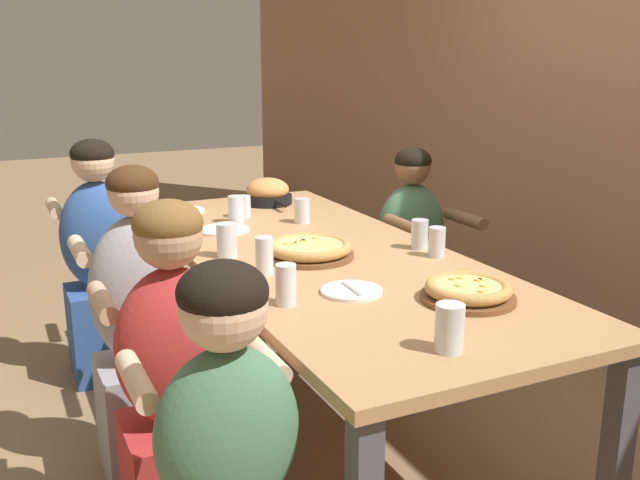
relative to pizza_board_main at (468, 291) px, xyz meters
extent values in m
plane|color=#896B4C|center=(-0.71, -0.18, -0.83)|extent=(18.00, 18.00, 0.00)
cube|color=tan|center=(-0.71, -0.18, -0.05)|extent=(2.40, 0.97, 0.04)
cube|color=#4C4C51|center=(-1.85, -0.61, -0.45)|extent=(0.07, 0.07, 0.75)
cube|color=#4C4C51|center=(-1.85, 0.24, -0.45)|extent=(0.07, 0.07, 0.75)
cube|color=#4C4C51|center=(0.43, 0.24, -0.45)|extent=(0.07, 0.07, 0.75)
cylinder|color=brown|center=(0.00, 0.00, -0.02)|extent=(0.30, 0.30, 0.02)
torus|color=tan|center=(0.00, 0.00, 0.01)|extent=(0.28, 0.28, 0.04)
cylinder|color=#E5C675|center=(0.00, 0.00, 0.00)|extent=(0.23, 0.23, 0.03)
cylinder|color=#E5C166|center=(0.00, -0.03, 0.02)|extent=(0.02, 0.02, 0.01)
cylinder|color=#E5C166|center=(0.08, -0.01, 0.02)|extent=(0.02, 0.02, 0.01)
cylinder|color=#E5C166|center=(-0.02, 0.05, 0.02)|extent=(0.02, 0.02, 0.01)
cylinder|color=#E5C166|center=(-0.07, -0.01, 0.02)|extent=(0.02, 0.02, 0.01)
cylinder|color=#E5C166|center=(-0.07, 0.02, 0.02)|extent=(0.02, 0.02, 0.01)
cylinder|color=#E5C166|center=(-0.02, 0.07, 0.02)|extent=(0.02, 0.02, 0.01)
cylinder|color=#E5C166|center=(0.03, 0.04, 0.02)|extent=(0.02, 0.02, 0.01)
cylinder|color=brown|center=(-0.67, -0.25, -0.02)|extent=(0.35, 0.35, 0.02)
torus|color=tan|center=(-0.67, -0.25, 0.01)|extent=(0.33, 0.33, 0.04)
cylinder|color=#E5C675|center=(-0.67, -0.25, 0.00)|extent=(0.28, 0.28, 0.04)
cylinder|color=#E5C166|center=(-0.70, -0.33, 0.02)|extent=(0.02, 0.02, 0.01)
cylinder|color=#E5C166|center=(-0.71, -0.25, 0.02)|extent=(0.02, 0.02, 0.01)
cylinder|color=#E5C166|center=(-0.71, -0.26, 0.02)|extent=(0.02, 0.02, 0.01)
cylinder|color=#E5C166|center=(-0.69, -0.29, 0.02)|extent=(0.02, 0.02, 0.01)
cylinder|color=#E5C166|center=(-0.69, -0.30, 0.02)|extent=(0.02, 0.02, 0.01)
cylinder|color=#E5C166|center=(-0.73, -0.19, 0.02)|extent=(0.02, 0.02, 0.01)
cylinder|color=black|center=(-1.67, -0.03, -0.01)|extent=(0.25, 0.25, 0.05)
cylinder|color=black|center=(-1.48, -0.03, 0.00)|extent=(0.11, 0.02, 0.02)
ellipsoid|color=#D68E4C|center=(-1.67, -0.03, 0.04)|extent=(0.22, 0.22, 0.12)
cylinder|color=white|center=(-1.66, -0.49, -0.03)|extent=(0.22, 0.22, 0.01)
cube|color=#B7B7BC|center=(-1.66, -0.49, -0.02)|extent=(0.06, 0.15, 0.01)
cylinder|color=white|center=(-1.20, -0.42, -0.03)|extent=(0.22, 0.22, 0.01)
cube|color=#B7B7BC|center=(-1.20, -0.42, -0.02)|extent=(0.16, 0.03, 0.01)
cylinder|color=white|center=(-0.23, -0.30, -0.03)|extent=(0.21, 0.21, 0.01)
cube|color=#B7B7BC|center=(-0.23, -0.30, -0.02)|extent=(0.14, 0.02, 0.01)
cylinder|color=silver|center=(-0.81, -0.54, 0.03)|extent=(0.08, 0.08, 0.13)
cylinder|color=black|center=(-0.81, -0.54, 0.01)|extent=(0.07, 0.07, 0.08)
cylinder|color=silver|center=(-0.59, 0.20, 0.03)|extent=(0.07, 0.07, 0.12)
cylinder|color=silver|center=(-0.59, 0.20, 0.01)|extent=(0.06, 0.06, 0.09)
cylinder|color=silver|center=(-0.46, 0.20, 0.03)|extent=(0.07, 0.07, 0.12)
cylinder|color=black|center=(-0.46, 0.20, 0.00)|extent=(0.06, 0.06, 0.07)
cylinder|color=silver|center=(-1.33, -0.32, 0.03)|extent=(0.08, 0.08, 0.13)
cylinder|color=silver|center=(-1.42, -0.25, 0.02)|extent=(0.07, 0.07, 0.10)
cylinder|color=black|center=(-1.42, -0.25, 0.00)|extent=(0.06, 0.06, 0.06)
cylinder|color=silver|center=(-0.53, -0.49, 0.04)|extent=(0.06, 0.06, 0.14)
cylinder|color=black|center=(-0.53, -0.49, 0.01)|extent=(0.06, 0.06, 0.08)
cylinder|color=silver|center=(-0.21, -0.54, 0.03)|extent=(0.07, 0.07, 0.13)
cylinder|color=black|center=(-0.21, -0.54, 0.00)|extent=(0.06, 0.06, 0.07)
cylinder|color=silver|center=(-1.20, -0.04, 0.03)|extent=(0.07, 0.07, 0.11)
cylinder|color=silver|center=(0.30, -0.29, 0.03)|extent=(0.08, 0.08, 0.13)
cylinder|color=silver|center=(0.30, -0.29, 0.02)|extent=(0.07, 0.07, 0.10)
cube|color=#477556|center=(-1.15, 0.52, -0.60)|extent=(0.32, 0.34, 0.45)
ellipsoid|color=#477556|center=(-1.15, 0.52, -0.13)|extent=(0.24, 0.36, 0.49)
sphere|color=brown|center=(-1.15, 0.52, 0.20)|extent=(0.18, 0.18, 0.18)
ellipsoid|color=black|center=(-1.15, 0.52, 0.23)|extent=(0.18, 0.18, 0.12)
cylinder|color=brown|center=(-0.95, 0.69, -0.03)|extent=(0.28, 0.06, 0.06)
cylinder|color=brown|center=(-0.95, 0.35, -0.03)|extent=(0.28, 0.06, 0.06)
cube|color=#2D5193|center=(-1.69, -0.89, -0.60)|extent=(0.32, 0.34, 0.45)
ellipsoid|color=#2D5193|center=(-1.69, -0.89, -0.11)|extent=(0.24, 0.36, 0.53)
sphere|color=beige|center=(-1.69, -0.89, 0.24)|extent=(0.20, 0.20, 0.20)
ellipsoid|color=black|center=(-1.69, -0.89, 0.28)|extent=(0.20, 0.20, 0.14)
cylinder|color=beige|center=(-1.90, -1.06, 0.00)|extent=(0.28, 0.06, 0.06)
cylinder|color=beige|center=(-1.90, -0.72, 0.00)|extent=(0.28, 0.06, 0.06)
ellipsoid|color=#477556|center=(0.25, -0.89, -0.15)|extent=(0.24, 0.36, 0.45)
sphere|color=beige|center=(0.25, -0.89, 0.17)|extent=(0.21, 0.21, 0.21)
ellipsoid|color=black|center=(0.25, -0.89, 0.21)|extent=(0.21, 0.21, 0.15)
cylinder|color=beige|center=(0.05, -1.06, -0.07)|extent=(0.28, 0.06, 0.06)
cylinder|color=beige|center=(0.05, -0.72, -0.07)|extent=(0.28, 0.06, 0.06)
ellipsoid|color=#B22D2D|center=(-0.25, -0.89, -0.12)|extent=(0.24, 0.36, 0.50)
sphere|color=tan|center=(-0.25, -0.89, 0.22)|extent=(0.20, 0.20, 0.20)
ellipsoid|color=brown|center=(-0.25, -0.89, 0.26)|extent=(0.21, 0.21, 0.14)
cylinder|color=tan|center=(-0.46, -1.06, -0.02)|extent=(0.28, 0.06, 0.06)
cylinder|color=tan|center=(-0.46, -0.72, -0.02)|extent=(0.28, 0.06, 0.06)
cube|color=#99999E|center=(-0.75, -0.89, -0.60)|extent=(0.32, 0.34, 0.45)
ellipsoid|color=#99999E|center=(-0.75, -0.89, -0.10)|extent=(0.24, 0.36, 0.55)
sphere|color=beige|center=(-0.75, -0.89, 0.26)|extent=(0.18, 0.18, 0.18)
ellipsoid|color=#422814|center=(-0.75, -0.89, 0.30)|extent=(0.18, 0.18, 0.13)
cylinder|color=beige|center=(-0.96, -1.06, 0.02)|extent=(0.28, 0.06, 0.06)
cylinder|color=beige|center=(-0.96, -0.72, 0.02)|extent=(0.28, 0.06, 0.06)
camera|label=1|loc=(1.73, -1.35, 0.74)|focal=40.00mm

